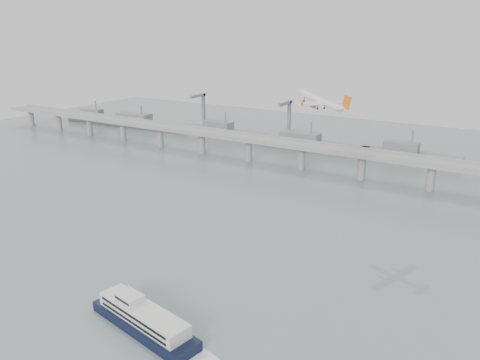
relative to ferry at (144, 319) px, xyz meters
The scene contains 5 objects.
ground 30.01m from the ferry, 105.80° to the left, with size 900.00×900.00×0.00m, color slate.
bridge 229.14m from the ferry, 92.31° to the left, with size 800.00×22.00×23.90m.
distant_fleet 336.07m from the ferry, 119.10° to the left, with size 453.00×60.90×40.00m.
ferry is the anchor object (origin of this frame).
airliner 141.33m from the ferry, 80.91° to the left, with size 36.20×33.77×10.24m.
Camera 1 is at (119.61, -140.07, 109.99)m, focal length 35.00 mm.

